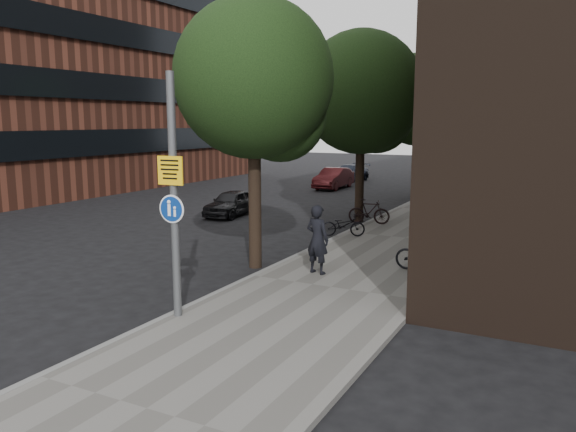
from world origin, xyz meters
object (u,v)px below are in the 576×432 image
Objects in this scene: pedestrian at (317,239)px; parked_car_near at (231,203)px; signpost at (174,196)px; parked_bike_facade_near at (428,255)px.

pedestrian is 0.56× the size of parked_car_near.
signpost is at bearing 86.25° from pedestrian.
pedestrian reaches higher than parked_bike_facade_near.
parked_car_near is at bearing -32.50° from pedestrian.
parked_bike_facade_near is 11.70m from parked_car_near.
parked_bike_facade_near is 0.52× the size of parked_car_near.
parked_bike_facade_near is at bearing -137.36° from pedestrian.
pedestrian is at bearing 70.13° from signpost.
parked_car_near is at bearing 114.07° from signpost.
signpost is 1.50× the size of parked_car_near.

